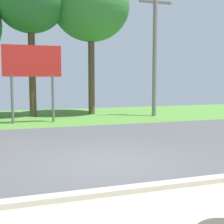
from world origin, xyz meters
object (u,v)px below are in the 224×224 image
utility_pole (155,51)px  tree_right_far (30,2)px  roadside_billboard (32,67)px  tree_center_back (91,7)px

utility_pole → tree_right_far: (-6.25, 1.84, 2.47)m
utility_pole → roadside_billboard: bearing=-173.6°
roadside_billboard → tree_right_far: tree_right_far is taller
roadside_billboard → tree_right_far: 4.26m
roadside_billboard → tree_center_back: tree_center_back is taller
roadside_billboard → tree_right_far: size_ratio=0.46×
tree_center_back → tree_right_far: (-3.27, -0.14, -0.04)m
utility_pole → tree_right_far: size_ratio=0.87×
roadside_billboard → tree_right_far: (0.19, 2.56, 3.40)m
tree_center_back → tree_right_far: tree_center_back is taller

